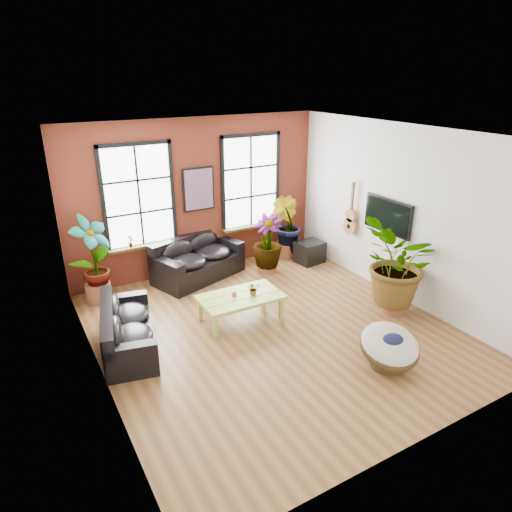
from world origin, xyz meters
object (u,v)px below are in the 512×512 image
(coffee_table, at_px, (241,299))
(papasan_chair, at_px, (390,347))
(sofa_left, at_px, (125,330))
(sofa_back, at_px, (197,260))

(coffee_table, bearing_deg, papasan_chair, -60.86)
(coffee_table, relative_size, papasan_chair, 1.35)
(papasan_chair, bearing_deg, coffee_table, 131.89)
(sofa_left, bearing_deg, sofa_back, -34.06)
(coffee_table, height_order, papasan_chair, papasan_chair)
(papasan_chair, bearing_deg, sofa_back, 119.13)
(sofa_left, xyz_separation_m, coffee_table, (2.15, -0.12, 0.09))
(sofa_left, relative_size, papasan_chair, 1.81)
(sofa_back, xyz_separation_m, coffee_table, (-0.04, -2.20, 0.01))
(sofa_back, height_order, sofa_left, sofa_back)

